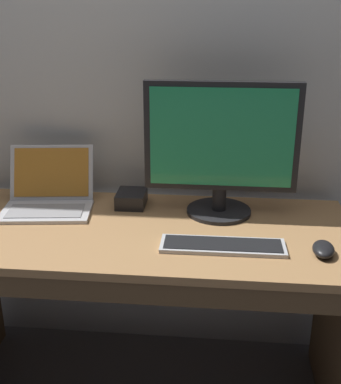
{
  "coord_description": "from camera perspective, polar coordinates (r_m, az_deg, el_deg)",
  "views": [
    {
      "loc": [
        0.27,
        -1.59,
        1.51
      ],
      "look_at": [
        0.11,
        0.0,
        0.89
      ],
      "focal_mm": 46.56,
      "sensor_mm": 36.0,
      "label": 1
    }
  ],
  "objects": [
    {
      "name": "computer_mouse",
      "position": [
        1.66,
        17.11,
        -6.27
      ],
      "size": [
        0.08,
        0.12,
        0.04
      ],
      "primitive_type": "ellipsoid",
      "rotation": [
        0.0,
        0.0,
        -0.12
      ],
      "color": "black",
      "rests_on": "desk"
    },
    {
      "name": "laptop_silver",
      "position": [
        1.99,
        -13.79,
        -0.34
      ],
      "size": [
        0.36,
        0.34,
        0.22
      ],
      "color": "silver",
      "rests_on": "desk"
    },
    {
      "name": "external_monitor",
      "position": [
        1.81,
        5.82,
        5.08
      ],
      "size": [
        0.56,
        0.24,
        0.5
      ],
      "color": "black",
      "rests_on": "desk"
    },
    {
      "name": "desk",
      "position": [
        1.88,
        -3.51,
        -10.59
      ],
      "size": [
        1.52,
        0.66,
        0.75
      ],
      "color": "#A87A4C",
      "rests_on": "ground"
    },
    {
      "name": "external_drive_box",
      "position": [
        1.96,
        -4.5,
        -0.76
      ],
      "size": [
        0.11,
        0.13,
        0.06
      ],
      "primitive_type": "cube",
      "rotation": [
        0.0,
        0.0,
        0.01
      ],
      "color": "black",
      "rests_on": "desk"
    },
    {
      "name": "wired_keyboard",
      "position": [
        1.65,
        5.99,
        -6.13
      ],
      "size": [
        0.41,
        0.12,
        0.02
      ],
      "color": "#BCBCC1",
      "rests_on": "desk"
    }
  ]
}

